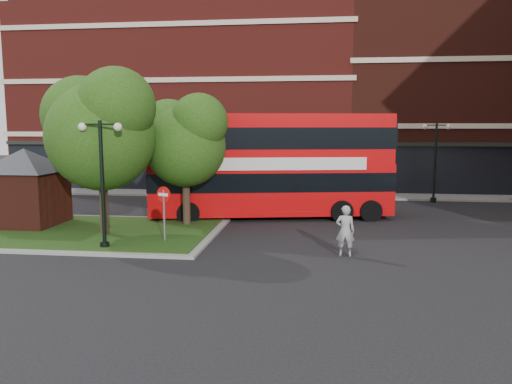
# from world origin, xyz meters

# --- Properties ---
(ground) EXTENTS (120.00, 120.00, 0.00)m
(ground) POSITION_xyz_m (0.00, 0.00, 0.00)
(ground) COLOR black
(ground) RESTS_ON ground
(pavement_far) EXTENTS (44.00, 3.00, 0.12)m
(pavement_far) POSITION_xyz_m (0.00, 16.50, 0.06)
(pavement_far) COLOR slate
(pavement_far) RESTS_ON ground
(terrace_far_left) EXTENTS (26.00, 12.00, 14.00)m
(terrace_far_left) POSITION_xyz_m (-8.00, 24.00, 7.00)
(terrace_far_left) COLOR maroon
(terrace_far_left) RESTS_ON ground
(terrace_far_right) EXTENTS (18.00, 12.00, 16.00)m
(terrace_far_right) POSITION_xyz_m (14.00, 24.00, 8.00)
(terrace_far_right) COLOR #471911
(terrace_far_right) RESTS_ON ground
(traffic_island) EXTENTS (12.60, 7.60, 0.15)m
(traffic_island) POSITION_xyz_m (-8.00, 3.00, 0.07)
(traffic_island) COLOR gray
(traffic_island) RESTS_ON ground
(kiosk) EXTENTS (6.51, 6.51, 3.60)m
(kiosk) POSITION_xyz_m (-11.00, 4.00, 2.32)
(kiosk) COLOR #471911
(kiosk) RESTS_ON traffic_island
(tree_island_west) EXTENTS (5.40, 4.71, 7.21)m
(tree_island_west) POSITION_xyz_m (-6.60, 2.58, 4.79)
(tree_island_west) COLOR #2D2116
(tree_island_west) RESTS_ON ground
(tree_island_east) EXTENTS (4.46, 3.90, 6.29)m
(tree_island_east) POSITION_xyz_m (-3.58, 5.06, 4.24)
(tree_island_east) COLOR #2D2116
(tree_island_east) RESTS_ON ground
(lamp_island) EXTENTS (1.72, 0.36, 5.00)m
(lamp_island) POSITION_xyz_m (-5.50, 0.20, 2.83)
(lamp_island) COLOR black
(lamp_island) RESTS_ON ground
(lamp_far_left) EXTENTS (1.72, 0.36, 5.00)m
(lamp_far_left) POSITION_xyz_m (2.00, 14.50, 2.83)
(lamp_far_left) COLOR black
(lamp_far_left) RESTS_ON ground
(lamp_far_right) EXTENTS (1.72, 0.36, 5.00)m
(lamp_far_right) POSITION_xyz_m (10.00, 14.50, 2.83)
(lamp_far_right) COLOR black
(lamp_far_right) RESTS_ON ground
(bus) EXTENTS (12.73, 5.12, 4.74)m
(bus) POSITION_xyz_m (0.25, 7.99, 3.11)
(bus) COLOR red
(bus) RESTS_ON ground
(woman) EXTENTS (0.73, 0.51, 1.90)m
(woman) POSITION_xyz_m (3.71, 0.45, 0.95)
(woman) COLOR #969699
(woman) RESTS_ON ground
(car_silver) EXTENTS (3.67, 1.63, 1.23)m
(car_silver) POSITION_xyz_m (-2.24, 14.50, 0.61)
(car_silver) COLOR #B2B4BA
(car_silver) RESTS_ON ground
(car_white) EXTENTS (4.41, 1.76, 1.43)m
(car_white) POSITION_xyz_m (5.05, 14.50, 0.71)
(car_white) COLOR silver
(car_white) RESTS_ON ground
(no_entry_sign) EXTENTS (0.63, 0.27, 2.36)m
(no_entry_sign) POSITION_xyz_m (-3.50, 1.50, 1.69)
(no_entry_sign) COLOR slate
(no_entry_sign) RESTS_ON ground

